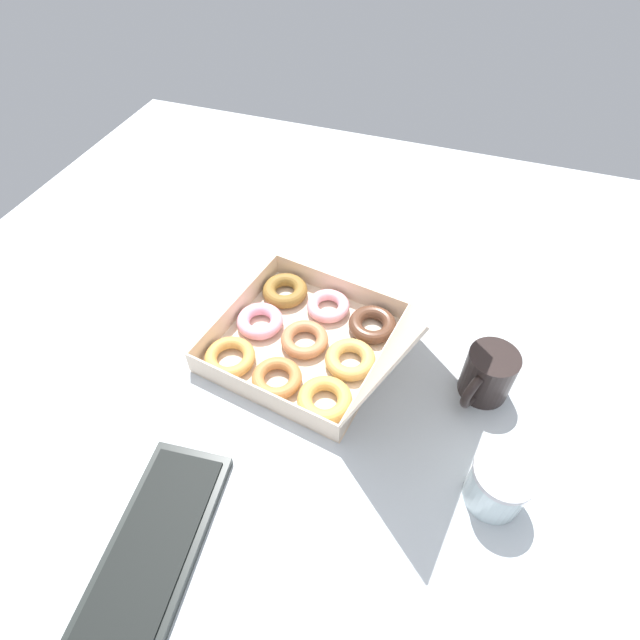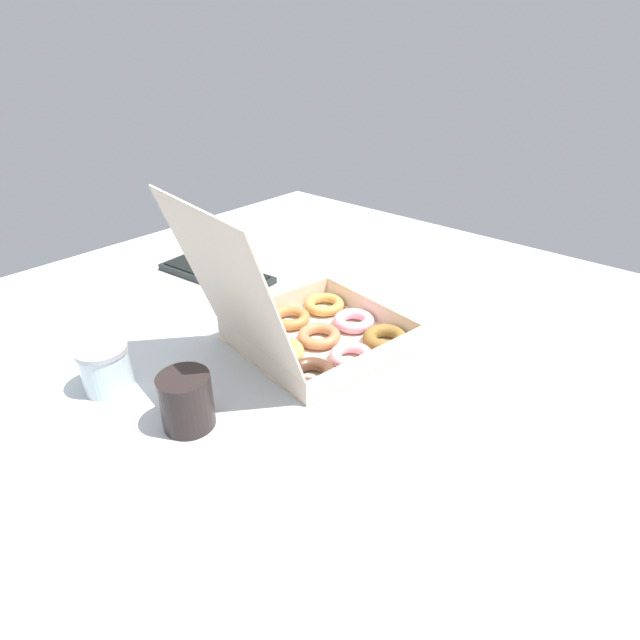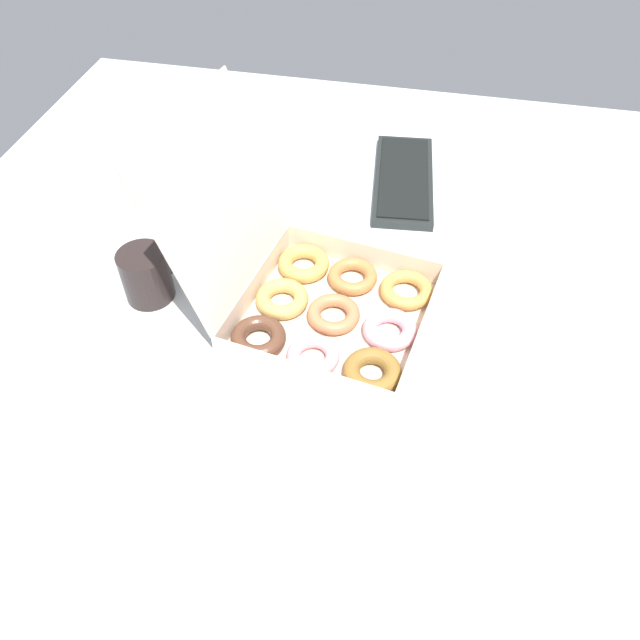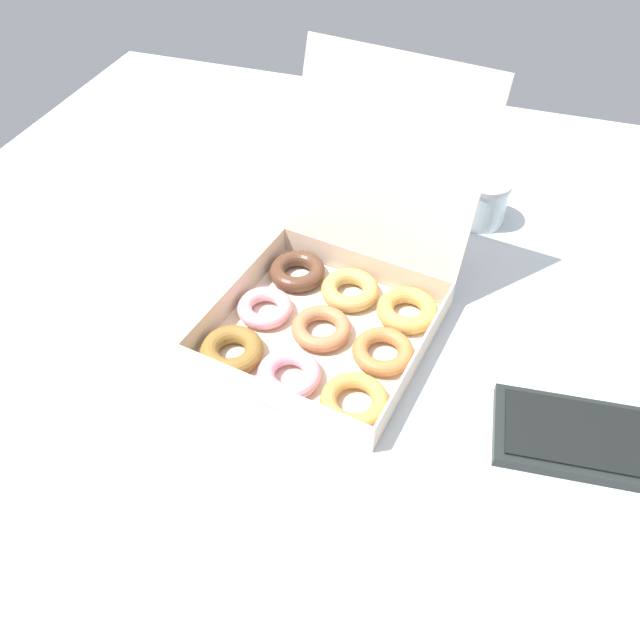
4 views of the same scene
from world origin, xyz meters
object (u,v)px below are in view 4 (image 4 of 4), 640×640
at_px(coffee_mug, 376,191).
at_px(glass_jar, 483,201).
at_px(donut_box, 330,308).
at_px(keyboard, 621,444).

distance_m(coffee_mug, glass_jar, 0.21).
bearing_deg(coffee_mug, donut_box, -88.41).
xyz_separation_m(keyboard, coffee_mug, (-0.46, 0.43, 0.04)).
xyz_separation_m(donut_box, coffee_mug, (-0.01, 0.33, 0.01)).
xyz_separation_m(coffee_mug, glass_jar, (0.20, 0.04, -0.01)).
height_order(donut_box, keyboard, donut_box).
xyz_separation_m(donut_box, glass_jar, (0.19, 0.37, 0.01)).
distance_m(keyboard, glass_jar, 0.54).
xyz_separation_m(donut_box, keyboard, (0.45, -0.10, -0.03)).
height_order(donut_box, glass_jar, donut_box).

